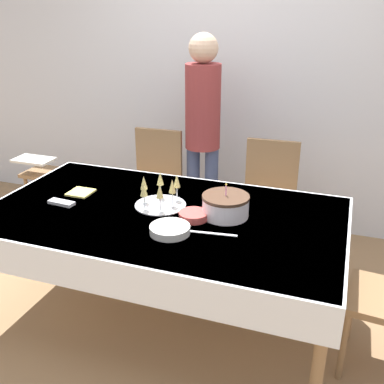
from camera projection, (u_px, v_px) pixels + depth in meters
ground_plane at (166, 317)px, 2.97m from camera, size 12.00×12.00×0.00m
wall_back at (236, 74)px, 3.89m from camera, size 8.00×0.05×2.70m
dining_table at (163, 227)px, 2.71m from camera, size 2.12×1.21×0.77m
dining_chair_far_left at (155, 184)px, 3.71m from camera, size 0.43×0.43×0.98m
dining_chair_far_right at (268, 199)px, 3.42m from camera, size 0.43×0.43×0.98m
birthday_cake at (226, 206)px, 2.60m from camera, size 0.27×0.27×0.20m
champagne_tray at (160, 193)px, 2.73m from camera, size 0.31×0.31×0.18m
plate_stack_main at (170, 229)px, 2.42m from camera, size 0.22×0.22×0.04m
plate_stack_dessert at (193, 216)px, 2.58m from camera, size 0.17×0.17×0.04m
cake_knife at (210, 233)px, 2.42m from camera, size 0.30×0.06×0.00m
fork_pile at (61, 203)px, 2.77m from camera, size 0.17×0.07×0.02m
napkin_pile at (81, 192)px, 2.93m from camera, size 0.15×0.15×0.01m
person_standing at (203, 122)px, 3.57m from camera, size 0.28×0.28×1.72m
high_chair at (43, 181)px, 3.93m from camera, size 0.33×0.35×0.71m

